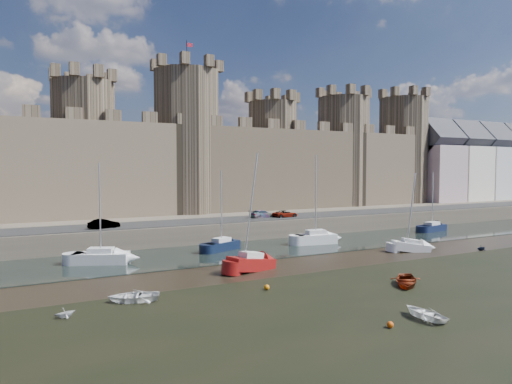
% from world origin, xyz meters
% --- Properties ---
extents(ground, '(160.00, 160.00, 0.00)m').
position_xyz_m(ground, '(0.00, 0.00, 0.00)').
color(ground, black).
rests_on(ground, ground).
extents(seaweed_patch, '(70.00, 34.00, 0.01)m').
position_xyz_m(seaweed_patch, '(0.00, -6.00, 0.01)').
color(seaweed_patch, black).
rests_on(seaweed_patch, ground).
extents(water_channel, '(160.00, 12.00, 0.08)m').
position_xyz_m(water_channel, '(0.00, 24.00, 0.04)').
color(water_channel, black).
rests_on(water_channel, ground).
extents(quay, '(160.00, 60.00, 2.50)m').
position_xyz_m(quay, '(0.00, 60.00, 1.25)').
color(quay, '#4C443A').
rests_on(quay, ground).
extents(road, '(160.00, 7.00, 0.10)m').
position_xyz_m(road, '(0.00, 34.00, 2.55)').
color(road, black).
rests_on(road, quay).
extents(castle, '(108.50, 11.00, 29.00)m').
position_xyz_m(castle, '(-0.64, 48.00, 11.67)').
color(castle, '#42382B').
rests_on(castle, quay).
extents(townhouses, '(35.50, 9.05, 18.13)m').
position_xyz_m(townhouses, '(71.50, 46.00, 10.59)').
color(townhouses, '#C2A5AD').
rests_on(townhouses, quay).
extents(car_1, '(3.85, 2.34, 1.20)m').
position_xyz_m(car_1, '(-13.85, 32.43, 3.10)').
color(car_1, gray).
rests_on(car_1, quay).
extents(car_2, '(4.29, 2.37, 1.18)m').
position_xyz_m(car_2, '(8.57, 34.26, 3.09)').
color(car_2, gray).
rests_on(car_2, quay).
extents(car_3, '(3.93, 2.03, 1.06)m').
position_xyz_m(car_3, '(11.76, 33.12, 3.03)').
color(car_3, gray).
rests_on(car_3, quay).
extents(sailboat_0, '(5.85, 4.14, 10.21)m').
position_xyz_m(sailboat_0, '(-15.55, 23.93, 0.80)').
color(sailboat_0, silver).
rests_on(sailboat_0, ground).
extents(sailboat_1, '(5.04, 3.48, 9.41)m').
position_xyz_m(sailboat_1, '(-1.74, 25.23, 0.76)').
color(sailboat_1, black).
rests_on(sailboat_1, ground).
extents(sailboat_2, '(5.49, 2.80, 11.33)m').
position_xyz_m(sailboat_2, '(10.74, 23.92, 0.88)').
color(sailboat_2, white).
rests_on(sailboat_2, ground).
extents(sailboat_3, '(5.40, 2.87, 9.00)m').
position_xyz_m(sailboat_3, '(33.48, 25.44, 0.72)').
color(sailboat_3, black).
rests_on(sailboat_3, ground).
extents(sailboat_4, '(5.12, 3.01, 11.23)m').
position_xyz_m(sailboat_4, '(-3.29, 14.46, 0.81)').
color(sailboat_4, maroon).
rests_on(sailboat_4, ground).
extents(sailboat_5, '(4.58, 3.19, 9.21)m').
position_xyz_m(sailboat_5, '(17.75, 14.68, 0.68)').
color(sailboat_5, white).
rests_on(sailboat_5, ground).
extents(dinghy_2, '(2.24, 3.13, 0.65)m').
position_xyz_m(dinghy_2, '(0.36, -3.18, 0.32)').
color(dinghy_2, silver).
rests_on(dinghy_2, ground).
extents(dinghy_3, '(1.28, 1.11, 0.67)m').
position_xyz_m(dinghy_3, '(-20.27, 7.74, 0.33)').
color(dinghy_3, silver).
rests_on(dinghy_3, ground).
extents(dinghy_4, '(4.20, 4.26, 0.72)m').
position_xyz_m(dinghy_4, '(5.44, 3.39, 0.36)').
color(dinghy_4, maroon).
rests_on(dinghy_4, ground).
extents(dinghy_6, '(4.31, 3.61, 0.76)m').
position_xyz_m(dinghy_6, '(-15.47, 9.44, 0.38)').
color(dinghy_6, silver).
rests_on(dinghy_6, ground).
extents(dinghy_7, '(1.35, 1.21, 0.65)m').
position_xyz_m(dinghy_7, '(25.65, 11.27, 0.32)').
color(dinghy_7, black).
rests_on(dinghy_7, ground).
extents(buoy_1, '(0.44, 0.44, 0.44)m').
position_xyz_m(buoy_1, '(-5.32, 7.69, 0.22)').
color(buoy_1, orange).
rests_on(buoy_1, ground).
extents(buoy_4, '(0.40, 0.40, 0.40)m').
position_xyz_m(buoy_4, '(-2.83, -3.40, 0.20)').
color(buoy_4, '#E6520A').
rests_on(buoy_4, ground).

